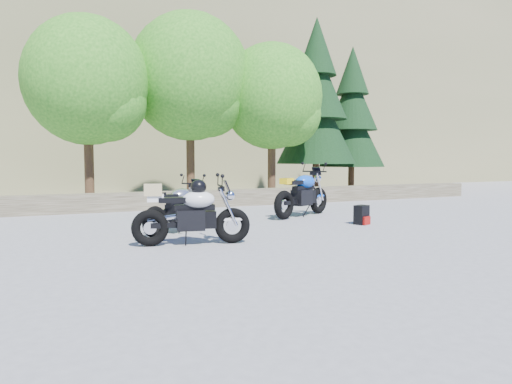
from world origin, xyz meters
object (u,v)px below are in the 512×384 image
at_px(silver_bike, 179,209).
at_px(backpack, 362,215).
at_px(white_bike, 191,213).
at_px(blue_bike, 303,194).

bearing_deg(silver_bike, backpack, -42.48).
height_order(white_bike, blue_bike, blue_bike).
bearing_deg(white_bike, backpack, 23.16).
xyz_separation_m(blue_bike, backpack, (0.44, -1.79, -0.35)).
xyz_separation_m(white_bike, blue_bike, (3.64, 2.54, 0.02)).
height_order(blue_bike, backpack, blue_bike).
xyz_separation_m(silver_bike, white_bike, (-0.15, -1.32, 0.07)).
bearing_deg(white_bike, blue_bike, 47.62).
distance_m(silver_bike, backpack, 3.98).
bearing_deg(blue_bike, white_bike, -171.12).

